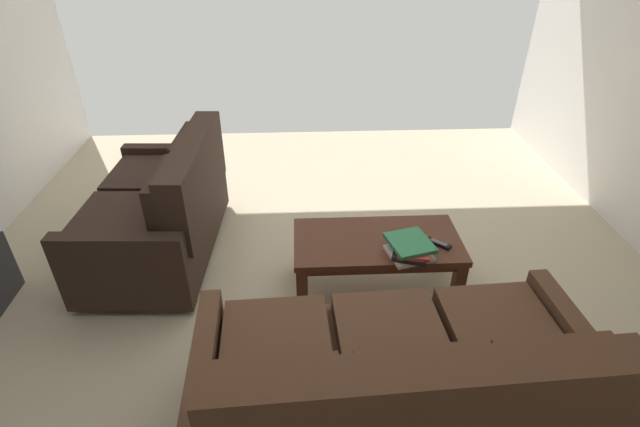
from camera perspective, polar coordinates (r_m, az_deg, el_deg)
ground_plane at (r=3.32m, az=-0.88°, el=-8.71°), size 5.12×5.52×0.01m
sofa_main at (r=2.32m, az=9.46°, el=-20.01°), size 1.88×0.98×0.85m
loveseat_near at (r=3.58m, az=-18.56°, el=0.39°), size 0.89×1.42×0.91m
coffee_table at (r=3.09m, az=6.89°, el=-4.13°), size 1.07×0.54×0.42m
book_stack at (r=2.92m, az=10.92°, el=-4.12°), size 0.31×0.33×0.10m
tv_remote at (r=3.07m, az=14.17°, el=-3.53°), size 0.15×0.14×0.02m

